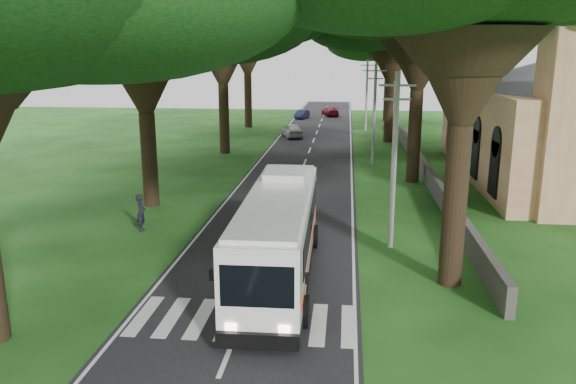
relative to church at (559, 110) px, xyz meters
name	(u,v)px	position (x,y,z in m)	size (l,w,h in m)	color
ground	(251,296)	(-17.86, -21.55, -4.91)	(140.00, 140.00, 0.00)	#163F12
road	(304,165)	(-17.86, 3.45, -4.90)	(8.00, 120.00, 0.04)	black
crosswalk	(242,321)	(-17.86, -23.55, -4.91)	(8.00, 3.00, 0.01)	silver
property_wall	(420,163)	(-8.86, 2.45, -4.31)	(0.35, 50.00, 1.20)	#383533
church	(559,110)	(0.00, 0.00, 0.00)	(14.00, 24.00, 11.60)	tan
pole_near	(394,159)	(-12.36, -15.55, -0.73)	(1.60, 0.24, 8.00)	gray
pole_mid	(374,112)	(-12.36, 4.45, -0.73)	(1.60, 0.24, 8.00)	gray
pole_far	(367,94)	(-12.36, 24.45, -0.73)	(1.60, 0.24, 8.00)	gray
tree_l_mida	(140,10)	(-25.86, -9.55, 6.11)	(15.88, 15.88, 14.46)	black
tree_l_midb	(221,9)	(-25.36, 8.45, 7.41)	(16.34, 16.34, 15.87)	black
tree_l_far	(247,17)	(-26.36, 26.45, 7.91)	(13.56, 13.56, 15.88)	black
tree_r_midb	(393,17)	(-10.36, 16.45, 7.14)	(15.08, 15.08, 15.36)	black
tree_r_far	(390,35)	(-9.36, 34.45, 5.97)	(14.55, 14.55, 14.07)	black
coach_bus	(279,233)	(-17.06, -19.73, -3.02)	(2.97, 11.97, 3.52)	white
distant_car_a	(292,130)	(-20.28, 18.42, -4.14)	(1.74, 4.32, 1.47)	#A3A5A8
distant_car_b	(302,114)	(-20.64, 36.12, -4.29)	(1.24, 3.56, 1.17)	navy
distant_car_c	(330,111)	(-16.89, 39.71, -4.23)	(1.81, 4.45, 1.29)	maroon
pedestrian	(141,213)	(-24.69, -14.35, -3.96)	(0.69, 0.45, 1.90)	black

